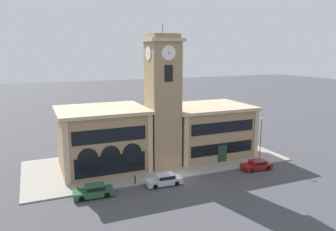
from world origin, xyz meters
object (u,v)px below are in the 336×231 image
at_px(parked_car_mid, 165,179).
at_px(fire_hydrant, 78,190).
at_px(bollard, 135,179).
at_px(parked_car_far, 257,165).
at_px(parked_car_near, 94,191).
at_px(street_lamp, 261,134).

relative_size(parked_car_mid, fire_hydrant, 5.32).
height_order(bollard, fire_hydrant, bollard).
distance_m(parked_car_far, bollard, 17.61).
relative_size(parked_car_near, parked_car_far, 1.06).
bearing_deg(fire_hydrant, parked_car_far, -3.11).
bearing_deg(parked_car_near, street_lamp, -173.15).
bearing_deg(parked_car_mid, parked_car_near, 2.66).
height_order(street_lamp, bollard, street_lamp).
distance_m(bollard, fire_hydrant, 7.09).
height_order(parked_car_mid, parked_car_far, parked_car_mid).
bearing_deg(parked_car_mid, fire_hydrant, -4.65).
bearing_deg(fire_hydrant, bollard, 1.89).
xyz_separation_m(parked_car_mid, bollard, (-3.36, 1.57, -0.06)).
bearing_deg(parked_car_mid, bollard, -22.47).
xyz_separation_m(parked_car_near, parked_car_far, (22.97, 0.00, -0.08)).
bearing_deg(parked_car_near, parked_car_mid, -177.34).
distance_m(parked_car_far, street_lamp, 4.65).
bearing_deg(street_lamp, parked_car_far, -136.11).
distance_m(parked_car_near, fire_hydrant, 2.13).
xyz_separation_m(parked_car_mid, fire_hydrant, (-10.44, 1.34, -0.16)).
height_order(parked_car_mid, fire_hydrant, parked_car_mid).
relative_size(parked_car_near, parked_car_mid, 1.00).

